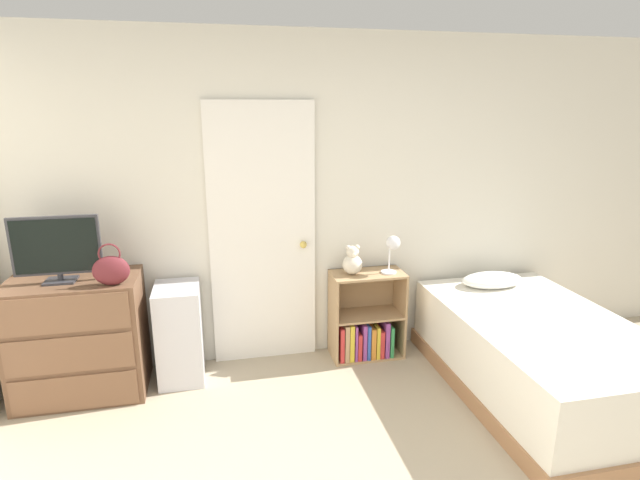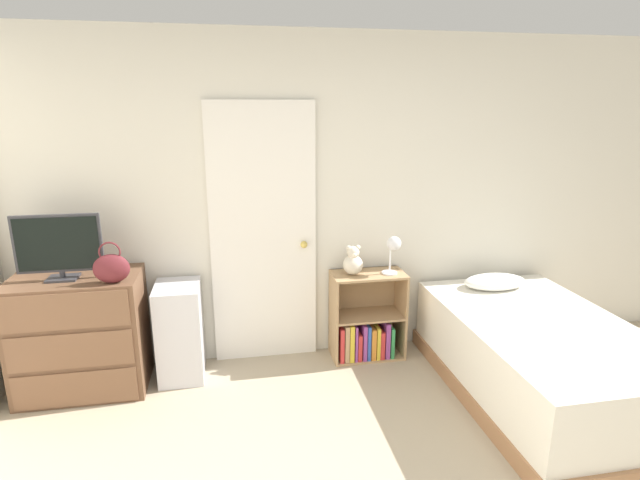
# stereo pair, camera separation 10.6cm
# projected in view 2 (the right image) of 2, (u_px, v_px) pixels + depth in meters

# --- Properties ---
(wall_back) EXTENTS (10.00, 0.06, 2.55)m
(wall_back) POSITION_uv_depth(u_px,v_px,m) (306.00, 201.00, 3.93)
(wall_back) COLOR beige
(wall_back) RESTS_ON ground_plane
(door_closed) EXTENTS (0.82, 0.09, 2.05)m
(door_closed) POSITION_uv_depth(u_px,v_px,m) (264.00, 236.00, 3.88)
(door_closed) COLOR silver
(door_closed) RESTS_ON ground_plane
(dresser) EXTENTS (0.87, 0.53, 0.86)m
(dresser) POSITION_uv_depth(u_px,v_px,m) (81.00, 334.00, 3.56)
(dresser) COLOR brown
(dresser) RESTS_ON ground_plane
(tv) EXTENTS (0.56, 0.16, 0.45)m
(tv) POSITION_uv_depth(u_px,v_px,m) (58.00, 246.00, 3.35)
(tv) COLOR #2D2D33
(tv) RESTS_ON dresser
(handbag) EXTENTS (0.24, 0.11, 0.29)m
(handbag) POSITION_uv_depth(u_px,v_px,m) (111.00, 268.00, 3.31)
(handbag) COLOR #591E23
(handbag) RESTS_ON dresser
(storage_bin) EXTENTS (0.33, 0.41, 0.73)m
(storage_bin) POSITION_uv_depth(u_px,v_px,m) (180.00, 331.00, 3.75)
(storage_bin) COLOR silver
(storage_bin) RESTS_ON ground_plane
(bookshelf) EXTENTS (0.58, 0.31, 0.72)m
(bookshelf) POSITION_uv_depth(u_px,v_px,m) (365.00, 327.00, 4.07)
(bookshelf) COLOR tan
(bookshelf) RESTS_ON ground_plane
(teddy_bear) EXTENTS (0.16, 0.16, 0.24)m
(teddy_bear) POSITION_uv_depth(u_px,v_px,m) (353.00, 262.00, 3.91)
(teddy_bear) COLOR beige
(teddy_bear) RESTS_ON bookshelf
(desk_lamp) EXTENTS (0.14, 0.13, 0.31)m
(desk_lamp) POSITION_uv_depth(u_px,v_px,m) (393.00, 247.00, 3.89)
(desk_lamp) COLOR silver
(desk_lamp) RESTS_ON bookshelf
(bed) EXTENTS (1.15, 1.89, 0.68)m
(bed) POSITION_uv_depth(u_px,v_px,m) (539.00, 358.00, 3.52)
(bed) COLOR #996B47
(bed) RESTS_ON ground_plane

